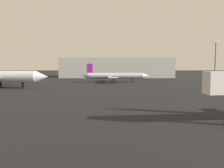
{
  "coord_description": "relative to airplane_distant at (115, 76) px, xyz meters",
  "views": [
    {
      "loc": [
        5.08,
        -8.15,
        6.3
      ],
      "look_at": [
        5.04,
        31.11,
        3.03
      ],
      "focal_mm": 34.93,
      "sensor_mm": 36.0,
      "label": 1
    }
  ],
  "objects": [
    {
      "name": "airplane_distant",
      "position": [
        0.0,
        0.0,
        0.0
      ],
      "size": [
        26.29,
        20.51,
        7.2
      ],
      "rotation": [
        0.0,
        0.0,
        0.02
      ],
      "color": "#B2BCCC",
      "rests_on": "ground_plane"
    },
    {
      "name": "light_mast_right",
      "position": [
        43.13,
        8.59,
        7.27
      ],
      "size": [
        2.4,
        0.5,
        17.01
      ],
      "color": "slate",
      "rests_on": "ground_plane"
    },
    {
      "name": "terminal_building",
      "position": [
        1.52,
        40.19,
        2.82
      ],
      "size": [
        60.1,
        26.57,
        10.57
      ],
      "primitive_type": "cube",
      "color": "#B7B7B2",
      "rests_on": "ground_plane"
    }
  ]
}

